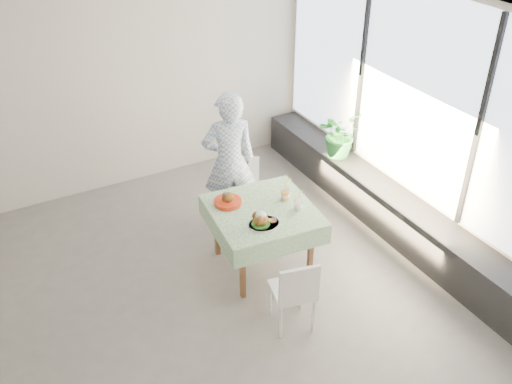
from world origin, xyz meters
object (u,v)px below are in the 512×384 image
diner (229,162)px  juice_cup_orange (285,194)px  main_dish (262,221)px  chair_near (292,304)px  potted_plant (340,134)px  cafe_table (262,231)px  chair_far (243,205)px

diner → juice_cup_orange: diner is taller
juice_cup_orange → main_dish: bearing=-146.2°
chair_near → potted_plant: potted_plant is taller
juice_cup_orange → potted_plant: 1.61m
main_dish → potted_plant: potted_plant is taller
cafe_table → potted_plant: bearing=29.6°
juice_cup_orange → cafe_table: bearing=-171.5°
diner → main_dish: size_ratio=5.20×
chair_near → diner: bearing=82.5°
chair_near → diner: (0.24, 1.78, 0.60)m
chair_far → diner: size_ratio=0.48×
chair_far → potted_plant: bearing=4.4°
diner → main_dish: 1.16m
cafe_table → chair_near: size_ratio=1.42×
diner → cafe_table: bearing=98.8°
cafe_table → potted_plant: size_ratio=1.86×
diner → potted_plant: diner is taller
chair_near → juice_cup_orange: size_ratio=2.83×
cafe_table → chair_near: chair_near is taller
chair_near → juice_cup_orange: (0.47, 0.94, 0.56)m
chair_far → juice_cup_orange: size_ratio=2.87×
chair_far → main_dish: 1.25m
diner → potted_plant: bearing=-165.7°
chair_near → diner: size_ratio=0.47×
potted_plant → main_dish: bearing=-146.5°
chair_far → chair_near: chair_far is taller
diner → potted_plant: size_ratio=2.78×
chair_far → diner: (-0.14, 0.07, 0.60)m
chair_far → diner: 0.62m
chair_far → juice_cup_orange: (0.10, -0.78, 0.56)m
chair_far → potted_plant: potted_plant is taller
main_dish → juice_cup_orange: 0.53m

